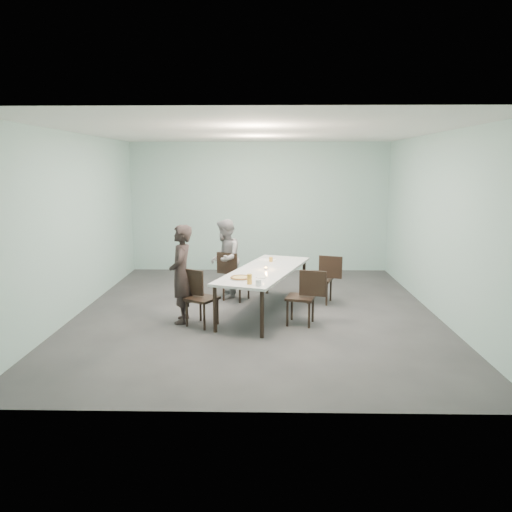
{
  "coord_description": "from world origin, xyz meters",
  "views": [
    {
      "loc": [
        0.16,
        -8.18,
        2.46
      ],
      "look_at": [
        0.0,
        -0.14,
        1.0
      ],
      "focal_mm": 35.0,
      "sensor_mm": 36.0,
      "label": 1
    }
  ],
  "objects_px": {
    "pizza": "(241,278)",
    "amber_tumbler": "(271,259)",
    "chair_far_right": "(324,276)",
    "chair_near_left": "(198,293)",
    "diner_near": "(181,274)",
    "beer_glass": "(249,279)",
    "side_plate": "(261,277)",
    "water_tumbler": "(258,283)",
    "chair_near_right": "(306,293)",
    "diner_far": "(225,259)",
    "chair_far_left": "(232,273)",
    "tealight": "(266,269)",
    "table": "(265,272)"
  },
  "relations": [
    {
      "from": "chair_near_left",
      "to": "side_plate",
      "type": "relative_size",
      "value": 4.83
    },
    {
      "from": "tealight",
      "to": "amber_tumbler",
      "type": "xyz_separation_m",
      "value": [
        0.09,
        0.74,
        0.02
      ]
    },
    {
      "from": "chair_far_left",
      "to": "diner_far",
      "type": "height_order",
      "value": "diner_far"
    },
    {
      "from": "chair_near_left",
      "to": "amber_tumbler",
      "type": "bearing_deg",
      "value": 80.54
    },
    {
      "from": "chair_far_left",
      "to": "tealight",
      "type": "xyz_separation_m",
      "value": [
        0.63,
        -0.91,
        0.27
      ]
    },
    {
      "from": "chair_near_left",
      "to": "chair_far_right",
      "type": "xyz_separation_m",
      "value": [
        2.11,
        1.31,
        0.0
      ]
    },
    {
      "from": "table",
      "to": "diner_near",
      "type": "bearing_deg",
      "value": -157.45
    },
    {
      "from": "pizza",
      "to": "amber_tumbler",
      "type": "xyz_separation_m",
      "value": [
        0.48,
        1.42,
        0.02
      ]
    },
    {
      "from": "diner_near",
      "to": "side_plate",
      "type": "relative_size",
      "value": 8.66
    },
    {
      "from": "chair_far_right",
      "to": "beer_glass",
      "type": "bearing_deg",
      "value": 71.99
    },
    {
      "from": "diner_near",
      "to": "tealight",
      "type": "bearing_deg",
      "value": 107.74
    },
    {
      "from": "chair_near_left",
      "to": "diner_far",
      "type": "xyz_separation_m",
      "value": [
        0.29,
        1.67,
        0.24
      ]
    },
    {
      "from": "diner_far",
      "to": "pizza",
      "type": "xyz_separation_m",
      "value": [
        0.38,
        -1.73,
        0.03
      ]
    },
    {
      "from": "chair_near_right",
      "to": "chair_far_right",
      "type": "height_order",
      "value": "same"
    },
    {
      "from": "beer_glass",
      "to": "pizza",
      "type": "bearing_deg",
      "value": 113.77
    },
    {
      "from": "chair_far_left",
      "to": "amber_tumbler",
      "type": "xyz_separation_m",
      "value": [
        0.71,
        -0.16,
        0.29
      ]
    },
    {
      "from": "beer_glass",
      "to": "amber_tumbler",
      "type": "xyz_separation_m",
      "value": [
        0.33,
        1.75,
        -0.03
      ]
    },
    {
      "from": "table",
      "to": "diner_near",
      "type": "distance_m",
      "value": 1.43
    },
    {
      "from": "amber_tumbler",
      "to": "diner_far",
      "type": "bearing_deg",
      "value": 160.51
    },
    {
      "from": "side_plate",
      "to": "chair_far_left",
      "type": "bearing_deg",
      "value": 110.73
    },
    {
      "from": "tealight",
      "to": "amber_tumbler",
      "type": "relative_size",
      "value": 0.7
    },
    {
      "from": "beer_glass",
      "to": "tealight",
      "type": "relative_size",
      "value": 2.68
    },
    {
      "from": "chair_near_left",
      "to": "chair_near_right",
      "type": "relative_size",
      "value": 1.0
    },
    {
      "from": "chair_near_left",
      "to": "diner_near",
      "type": "distance_m",
      "value": 0.41
    },
    {
      "from": "chair_far_left",
      "to": "water_tumbler",
      "type": "distance_m",
      "value": 2.11
    },
    {
      "from": "chair_near_left",
      "to": "pizza",
      "type": "bearing_deg",
      "value": 25.59
    },
    {
      "from": "chair_near_left",
      "to": "chair_far_left",
      "type": "height_order",
      "value": "same"
    },
    {
      "from": "diner_near",
      "to": "side_plate",
      "type": "distance_m",
      "value": 1.27
    },
    {
      "from": "side_plate",
      "to": "chair_far_right",
      "type": "bearing_deg",
      "value": 48.16
    },
    {
      "from": "side_plate",
      "to": "water_tumbler",
      "type": "xyz_separation_m",
      "value": [
        -0.04,
        -0.56,
        0.04
      ]
    },
    {
      "from": "chair_near_right",
      "to": "pizza",
      "type": "height_order",
      "value": "chair_near_right"
    },
    {
      "from": "side_plate",
      "to": "chair_near_right",
      "type": "bearing_deg",
      "value": -1.52
    },
    {
      "from": "chair_near_left",
      "to": "tealight",
      "type": "xyz_separation_m",
      "value": [
        1.06,
        0.62,
        0.27
      ]
    },
    {
      "from": "diner_far",
      "to": "water_tumbler",
      "type": "height_order",
      "value": "diner_far"
    },
    {
      "from": "diner_near",
      "to": "chair_far_right",
      "type": "bearing_deg",
      "value": 113.98
    },
    {
      "from": "chair_far_left",
      "to": "pizza",
      "type": "height_order",
      "value": "chair_far_left"
    },
    {
      "from": "water_tumbler",
      "to": "tealight",
      "type": "relative_size",
      "value": 1.61
    },
    {
      "from": "table",
      "to": "pizza",
      "type": "bearing_deg",
      "value": -116.55
    },
    {
      "from": "chair_near_right",
      "to": "diner_near",
      "type": "distance_m",
      "value": 1.97
    },
    {
      "from": "chair_far_left",
      "to": "amber_tumbler",
      "type": "distance_m",
      "value": 0.79
    },
    {
      "from": "side_plate",
      "to": "amber_tumbler",
      "type": "bearing_deg",
      "value": 83.11
    },
    {
      "from": "chair_near_right",
      "to": "diner_far",
      "type": "distance_m",
      "value": 2.15
    },
    {
      "from": "beer_glass",
      "to": "chair_near_right",
      "type": "bearing_deg",
      "value": 26.42
    },
    {
      "from": "chair_far_right",
      "to": "chair_near_left",
      "type": "bearing_deg",
      "value": 51.03
    },
    {
      "from": "chair_far_left",
      "to": "chair_far_right",
      "type": "bearing_deg",
      "value": 18.23
    },
    {
      "from": "chair_far_right",
      "to": "beer_glass",
      "type": "xyz_separation_m",
      "value": [
        -1.29,
        -1.7,
        0.32
      ]
    },
    {
      "from": "chair_far_left",
      "to": "beer_glass",
      "type": "xyz_separation_m",
      "value": [
        0.38,
        -1.92,
        0.32
      ]
    },
    {
      "from": "diner_near",
      "to": "pizza",
      "type": "height_order",
      "value": "diner_near"
    },
    {
      "from": "chair_far_left",
      "to": "tealight",
      "type": "relative_size",
      "value": 15.54
    },
    {
      "from": "tealight",
      "to": "side_plate",
      "type": "bearing_deg",
      "value": -97.1
    }
  ]
}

